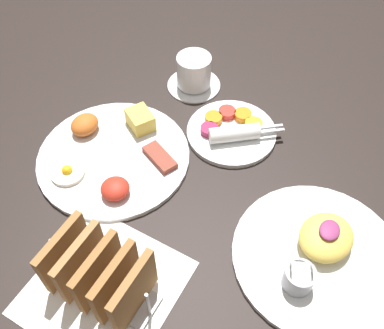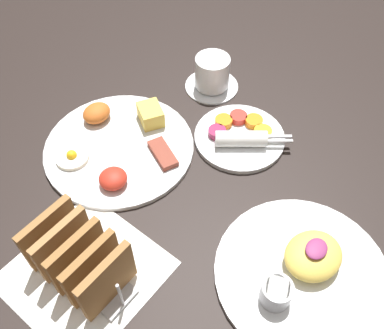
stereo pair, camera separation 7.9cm
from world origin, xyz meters
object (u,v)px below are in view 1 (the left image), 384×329
(plate_breakfast, at_px, (113,153))
(coffee_cup, at_px, (194,73))
(plate_condiments, at_px, (232,130))
(toast_rack, at_px, (99,273))
(plate_foreground, at_px, (318,253))

(plate_breakfast, bearing_deg, coffee_cup, -7.50)
(plate_breakfast, xyz_separation_m, plate_condiments, (0.17, -0.18, 0.00))
(toast_rack, relative_size, coffee_cup, 1.50)
(coffee_cup, bearing_deg, plate_condiments, -123.43)
(plate_foreground, bearing_deg, toast_rack, 128.15)
(plate_breakfast, distance_m, toast_rack, 0.27)
(plate_condiments, xyz_separation_m, toast_rack, (-0.39, 0.03, 0.04))
(plate_breakfast, xyz_separation_m, plate_foreground, (-0.01, -0.42, 0.00))
(plate_condiments, bearing_deg, plate_foreground, -126.30)
(plate_condiments, height_order, toast_rack, toast_rack)
(plate_breakfast, distance_m, plate_foreground, 0.42)
(toast_rack, bearing_deg, plate_breakfast, 32.92)
(coffee_cup, bearing_deg, plate_foreground, -125.27)
(plate_foreground, relative_size, toast_rack, 1.56)
(plate_foreground, bearing_deg, plate_breakfast, 88.52)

